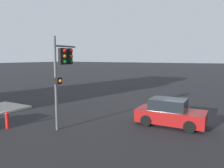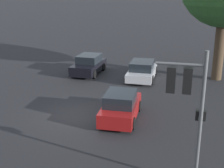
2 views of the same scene
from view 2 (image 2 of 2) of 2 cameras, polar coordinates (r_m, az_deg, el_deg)
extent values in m
plane|color=black|center=(17.83, -6.33, -5.58)|extent=(300.00, 300.00, 0.00)
cylinder|color=#423323|center=(24.92, 19.02, 6.13)|extent=(0.77, 0.77, 4.80)
cylinder|color=#515456|center=(11.27, 15.85, -6.72)|extent=(0.14, 0.14, 5.03)
cylinder|color=#515456|center=(10.59, 12.37, 3.55)|extent=(0.11, 1.63, 0.10)
cube|color=black|center=(10.74, 13.62, 0.61)|extent=(0.30, 0.30, 0.90)
sphere|color=red|center=(10.84, 13.75, 2.41)|extent=(0.20, 0.20, 0.20)
sphere|color=#99660F|center=(10.92, 13.63, 0.89)|extent=(0.20, 0.20, 0.20)
sphere|color=#0F511E|center=(11.01, 13.52, -0.60)|extent=(0.20, 0.20, 0.20)
cube|color=black|center=(10.74, 10.74, 0.81)|extent=(0.30, 0.30, 0.90)
sphere|color=red|center=(10.84, 10.89, 2.62)|extent=(0.20, 0.20, 0.20)
sphere|color=#99660F|center=(10.93, 10.80, 1.10)|extent=(0.20, 0.20, 0.20)
sphere|color=#0F511E|center=(11.01, 10.71, -0.39)|extent=(0.20, 0.20, 0.20)
cube|color=black|center=(11.36, 15.90, -5.52)|extent=(0.22, 0.35, 0.35)
sphere|color=orange|center=(11.49, 15.88, -5.24)|extent=(0.18, 0.18, 0.18)
cube|color=black|center=(25.65, -4.30, 3.14)|extent=(3.99, 2.02, 0.75)
cube|color=black|center=(25.63, -4.21, 4.69)|extent=(2.10, 1.72, 0.60)
cylinder|color=black|center=(24.31, -3.33, 1.78)|extent=(0.67, 0.25, 0.66)
cylinder|color=black|center=(24.93, -7.15, 2.08)|extent=(0.67, 0.25, 0.66)
cylinder|color=black|center=(26.54, -1.59, 3.19)|extent=(0.67, 0.25, 0.66)
cylinder|color=black|center=(27.11, -5.15, 3.44)|extent=(0.67, 0.25, 0.66)
cube|color=#B7B7BC|center=(24.30, 5.53, 2.11)|extent=(4.25, 1.93, 0.60)
cube|color=black|center=(23.98, 5.52, 3.43)|extent=(2.22, 1.69, 0.64)
cylinder|color=black|center=(25.72, 3.97, 2.71)|extent=(0.69, 0.22, 0.69)
cylinder|color=black|center=(25.50, 7.95, 2.44)|extent=(0.69, 0.22, 0.69)
cylinder|color=black|center=(23.23, 2.86, 1.06)|extent=(0.69, 0.22, 0.69)
cylinder|color=black|center=(22.98, 7.26, 0.75)|extent=(0.69, 0.22, 0.69)
cube|color=maroon|center=(17.05, 1.62, -4.63)|extent=(3.90, 1.89, 0.73)
cube|color=black|center=(16.66, 1.54, -2.65)|extent=(2.05, 1.62, 0.63)
cylinder|color=black|center=(18.37, -0.25, -3.67)|extent=(0.65, 0.24, 0.64)
cylinder|color=black|center=(18.11, 4.87, -4.05)|extent=(0.65, 0.24, 0.64)
cylinder|color=black|center=(16.23, -2.04, -6.70)|extent=(0.65, 0.24, 0.64)
cylinder|color=black|center=(15.95, 3.77, -7.20)|extent=(0.65, 0.24, 0.64)
camera|label=1|loc=(20.96, 39.45, 5.14)|focal=35.00mm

